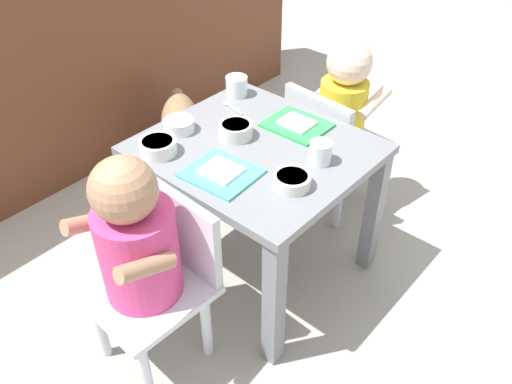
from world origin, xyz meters
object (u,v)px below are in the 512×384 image
(water_cup_right, at_px, (237,87))
(cereal_bowl_left_side, at_px, (158,146))
(dining_table, at_px, (256,170))
(water_cup_left, at_px, (320,154))
(seated_child_left, at_px, (141,246))
(spoon_by_left_tray, at_px, (231,107))
(cereal_bowl_right_side, at_px, (235,130))
(veggie_bowl_near, at_px, (179,125))
(food_tray_right, at_px, (297,124))
(dog, at_px, (182,129))
(veggie_bowl_far, at_px, (292,180))
(seated_child_right, at_px, (340,110))
(food_tray_left, at_px, (221,172))

(water_cup_right, xyz_separation_m, cereal_bowl_left_side, (-0.38, -0.07, -0.01))
(cereal_bowl_left_side, bearing_deg, water_cup_right, 9.76)
(dining_table, distance_m, water_cup_left, 0.21)
(seated_child_left, height_order, spoon_by_left_tray, seated_child_left)
(cereal_bowl_right_side, relative_size, veggie_bowl_near, 1.07)
(food_tray_right, xyz_separation_m, water_cup_right, (0.03, 0.26, 0.02))
(dog, height_order, food_tray_right, food_tray_right)
(seated_child_left, xyz_separation_m, cereal_bowl_right_side, (0.43, 0.09, 0.08))
(dog, relative_size, spoon_by_left_tray, 4.31)
(veggie_bowl_far, bearing_deg, veggie_bowl_near, 90.67)
(dining_table, relative_size, spoon_by_left_tray, 5.99)
(seated_child_right, relative_size, cereal_bowl_left_side, 6.19)
(seated_child_left, bearing_deg, spoon_by_left_tray, 21.97)
(dining_table, bearing_deg, food_tray_right, -7.19)
(seated_child_right, distance_m, veggie_bowl_near, 0.56)
(dining_table, relative_size, veggie_bowl_near, 6.75)
(spoon_by_left_tray, bearing_deg, water_cup_left, -99.07)
(seated_child_right, bearing_deg, food_tray_right, -175.36)
(food_tray_right, distance_m, spoon_by_left_tray, 0.22)
(veggie_bowl_far, bearing_deg, water_cup_right, 58.48)
(food_tray_right, bearing_deg, food_tray_left, 180.00)
(food_tray_right, bearing_deg, water_cup_left, -123.60)
(dining_table, bearing_deg, veggie_bowl_far, -112.85)
(veggie_bowl_near, bearing_deg, cereal_bowl_left_side, -159.39)
(seated_child_left, height_order, dog, seated_child_left)
(cereal_bowl_right_side, bearing_deg, spoon_by_left_tray, 47.08)
(food_tray_right, height_order, water_cup_right, water_cup_right)
(water_cup_left, height_order, veggie_bowl_near, water_cup_left)
(water_cup_right, height_order, veggie_bowl_far, water_cup_right)
(veggie_bowl_far, bearing_deg, seated_child_right, 20.45)
(food_tray_left, relative_size, veggie_bowl_near, 2.13)
(seated_child_right, relative_size, food_tray_right, 3.52)
(cereal_bowl_left_side, bearing_deg, seated_child_right, -15.62)
(food_tray_right, relative_size, cereal_bowl_right_side, 1.88)
(water_cup_left, bearing_deg, seated_child_left, 161.83)
(seated_child_left, distance_m, veggie_bowl_far, 0.40)
(seated_child_left, bearing_deg, veggie_bowl_near, 34.65)
(seated_child_right, height_order, food_tray_left, seated_child_right)
(seated_child_right, bearing_deg, water_cup_left, -154.38)
(food_tray_left, distance_m, veggie_bowl_far, 0.19)
(cereal_bowl_left_side, bearing_deg, seated_child_left, -139.71)
(dining_table, relative_size, cereal_bowl_left_side, 5.86)
(water_cup_left, xyz_separation_m, water_cup_right, (0.13, 0.42, 0.00))
(dog, distance_m, water_cup_left, 0.79)
(water_cup_right, bearing_deg, veggie_bowl_near, -175.16)
(dog, relative_size, water_cup_left, 7.06)
(dining_table, relative_size, seated_child_left, 0.91)
(seated_child_left, distance_m, food_tray_right, 0.59)
(seated_child_right, height_order, dog, seated_child_right)
(seated_child_right, bearing_deg, cereal_bowl_left_side, 164.38)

